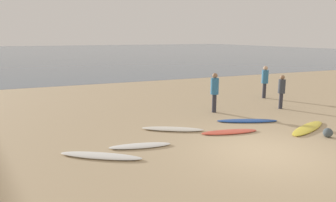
{
  "coord_description": "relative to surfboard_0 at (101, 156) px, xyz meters",
  "views": [
    {
      "loc": [
        -6.17,
        -6.95,
        3.33
      ],
      "look_at": [
        -0.8,
        5.31,
        0.6
      ],
      "focal_mm": 34.04,
      "sensor_mm": 36.0,
      "label": 1
    }
  ],
  "objects": [
    {
      "name": "ground_plane",
      "position": [
        4.52,
        8.48,
        -0.14
      ],
      "size": [
        120.0,
        120.0,
        0.2
      ],
      "primitive_type": "cube",
      "color": "tan",
      "rests_on": "ground"
    },
    {
      "name": "ocean_water",
      "position": [
        4.52,
        63.99,
        -0.04
      ],
      "size": [
        140.0,
        100.0,
        0.01
      ],
      "primitive_type": "cube",
      "color": "slate",
      "rests_on": "ground"
    },
    {
      "name": "surfboard_0",
      "position": [
        0.0,
        0.0,
        0.0
      ],
      "size": [
        2.26,
        1.76,
        0.09
      ],
      "primitive_type": "ellipsoid",
      "rotation": [
        0.0,
        0.0,
        -0.6
      ],
      "color": "white",
      "rests_on": "ground"
    },
    {
      "name": "surfboard_1",
      "position": [
        1.28,
        0.36,
        -0.0
      ],
      "size": [
        1.96,
        0.84,
        0.08
      ],
      "primitive_type": "ellipsoid",
      "rotation": [
        0.0,
        0.0,
        -0.2
      ],
      "color": "white",
      "rests_on": "ground"
    },
    {
      "name": "surfboard_2",
      "position": [
        2.93,
        1.57,
        0.0
      ],
      "size": [
        2.21,
        1.59,
        0.09
      ],
      "primitive_type": "ellipsoid",
      "rotation": [
        0.0,
        0.0,
        -0.53
      ],
      "color": "silver",
      "rests_on": "ground"
    },
    {
      "name": "surfboard_3",
      "position": [
        4.63,
        0.49,
        -0.01
      ],
      "size": [
        2.12,
        0.92,
        0.07
      ],
      "primitive_type": "ellipsoid",
      "rotation": [
        0.0,
        0.0,
        -0.2
      ],
      "color": "#D84C38",
      "rests_on": "ground"
    },
    {
      "name": "surfboard_4",
      "position": [
        6.13,
        1.46,
        -0.01
      ],
      "size": [
        2.43,
        1.4,
        0.07
      ],
      "primitive_type": "ellipsoid",
      "rotation": [
        0.0,
        0.0,
        -0.39
      ],
      "color": "#1E479E",
      "rests_on": "ground"
    },
    {
      "name": "surfboard_5",
      "position": [
        7.52,
        -0.28,
        -0.0
      ],
      "size": [
        2.57,
        1.54,
        0.08
      ],
      "primitive_type": "ellipsoid",
      "rotation": [
        0.0,
        0.0,
        0.42
      ],
      "color": "yellow",
      "rests_on": "ground"
    },
    {
      "name": "person_0",
      "position": [
        10.06,
        5.13,
        0.99
      ],
      "size": [
        0.36,
        0.36,
        1.76
      ],
      "rotation": [
        0.0,
        0.0,
        3.8
      ],
      "color": "#2D2D38",
      "rests_on": "ground"
    },
    {
      "name": "person_1",
      "position": [
        5.78,
        3.37,
        0.99
      ],
      "size": [
        0.36,
        0.36,
        1.76
      ],
      "rotation": [
        0.0,
        0.0,
        2.7
      ],
      "color": "#2D2D38",
      "rests_on": "ground"
    },
    {
      "name": "person_2",
      "position": [
        9.01,
        2.73,
        0.89
      ],
      "size": [
        0.32,
        0.32,
        1.58
      ],
      "rotation": [
        0.0,
        0.0,
        6.25
      ],
      "color": "#2D2D38",
      "rests_on": "ground"
    },
    {
      "name": "beach_rock_near",
      "position": [
        7.37,
        -1.25,
        0.11
      ],
      "size": [
        0.32,
        0.32,
        0.32
      ],
      "primitive_type": "sphere",
      "color": "#414C51",
      "rests_on": "ground"
    }
  ]
}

